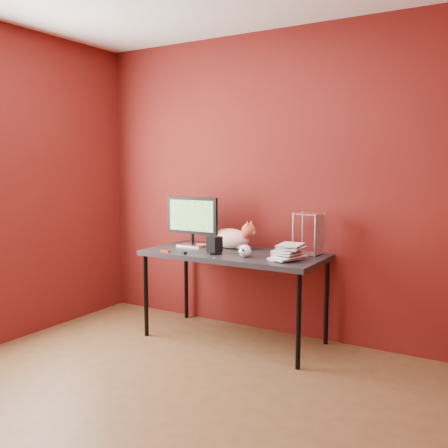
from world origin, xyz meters
The scene contains 11 objects.
room centered at (0.00, 0.00, 1.45)m, with size 3.52×3.52×2.61m.
desk centered at (-0.15, 1.37, 0.70)m, with size 1.50×0.70×0.75m.
monitor centered at (-0.62, 1.44, 1.00)m, with size 0.51×0.17×0.44m.
cat centered at (-0.27, 1.52, 0.84)m, with size 0.55×0.22×0.26m.
skull_mug centered at (0.03, 1.22, 0.80)m, with size 0.10×0.11×0.10m.
speaker centered at (-0.25, 1.22, 0.82)m, with size 0.13×0.13×0.14m.
book_stack centered at (0.29, 1.30, 1.44)m, with size 0.25×0.28×1.38m.
wire_rack centered at (0.41, 1.59, 0.92)m, with size 0.21×0.18×0.34m.
pocket_knife centered at (-0.64, 1.08, 0.76)m, with size 0.09×0.02×0.02m, color #99210B.
black_gadget centered at (-0.46, 1.08, 0.76)m, with size 0.05×0.03×0.02m, color black.
washer centered at (-0.15, 1.08, 0.75)m, with size 0.05×0.05×0.00m, color #BABAC0.
Camera 1 is at (1.86, -2.18, 1.47)m, focal length 40.00 mm.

